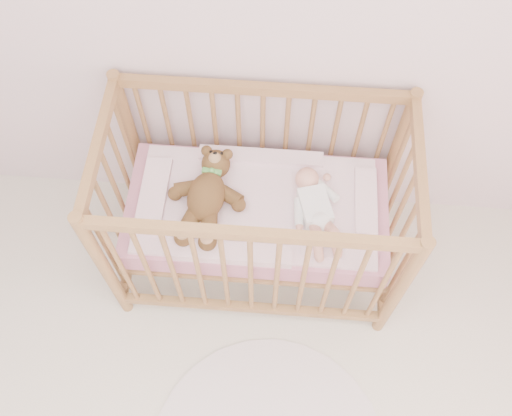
# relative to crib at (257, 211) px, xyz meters

# --- Properties ---
(wall_back) EXTENTS (4.00, 0.02, 2.70)m
(wall_back) POSITION_rel_crib_xyz_m (-0.12, 0.40, 0.85)
(wall_back) COLOR silver
(wall_back) RESTS_ON floor
(crib) EXTENTS (1.36, 0.76, 1.00)m
(crib) POSITION_rel_crib_xyz_m (0.00, 0.00, 0.00)
(crib) COLOR #A37845
(crib) RESTS_ON floor
(mattress) EXTENTS (1.22, 0.62, 0.13)m
(mattress) POSITION_rel_crib_xyz_m (0.00, 0.00, -0.01)
(mattress) COLOR pink
(mattress) RESTS_ON crib
(blanket) EXTENTS (1.10, 0.58, 0.06)m
(blanket) POSITION_rel_crib_xyz_m (0.00, 0.00, 0.06)
(blanket) COLOR #FAACBF
(blanket) RESTS_ON mattress
(baby) EXTENTS (0.36, 0.54, 0.12)m
(baby) POSITION_rel_crib_xyz_m (0.26, -0.02, 0.14)
(baby) COLOR white
(baby) RESTS_ON blanket
(teddy_bear) EXTENTS (0.44, 0.58, 0.15)m
(teddy_bear) POSITION_rel_crib_xyz_m (-0.23, -0.02, 0.15)
(teddy_bear) COLOR brown
(teddy_bear) RESTS_ON blanket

